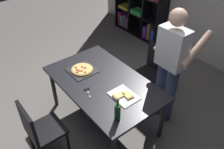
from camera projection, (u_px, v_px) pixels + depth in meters
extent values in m
plane|color=gray|center=(104.00, 119.00, 3.69)|extent=(12.00, 12.00, 0.00)
cube|color=#232328|center=(103.00, 83.00, 3.24)|extent=(1.65, 1.01, 0.04)
cylinder|color=#232328|center=(54.00, 88.00, 3.73)|extent=(0.06, 0.06, 0.71)
cylinder|color=#232328|center=(98.00, 68.00, 4.14)|extent=(0.06, 0.06, 0.71)
cylinder|color=#232328|center=(162.00, 119.00, 3.22)|extent=(0.06, 0.06, 0.71)
cube|color=black|center=(46.00, 130.00, 2.98)|extent=(0.42, 0.42, 0.04)
cube|color=black|center=(28.00, 124.00, 2.74)|extent=(0.42, 0.04, 0.45)
cylinder|color=black|center=(68.00, 143.00, 3.10)|extent=(0.04, 0.04, 0.41)
cylinder|color=black|center=(55.00, 126.00, 3.32)|extent=(0.04, 0.04, 0.41)
cylinder|color=black|center=(31.00, 139.00, 3.14)|extent=(0.04, 0.04, 0.41)
cube|color=black|center=(148.00, 75.00, 3.87)|extent=(0.42, 0.42, 0.04)
cube|color=black|center=(158.00, 58.00, 3.82)|extent=(0.42, 0.04, 0.45)
cylinder|color=black|center=(132.00, 84.00, 4.03)|extent=(0.04, 0.04, 0.41)
cylinder|color=black|center=(147.00, 96.00, 3.81)|extent=(0.04, 0.04, 0.41)
cylinder|color=black|center=(147.00, 76.00, 4.21)|extent=(0.04, 0.04, 0.41)
cylinder|color=black|center=(162.00, 86.00, 3.99)|extent=(0.04, 0.04, 0.41)
cube|color=black|center=(164.00, 3.00, 4.90)|extent=(0.03, 0.35, 1.95)
cube|color=black|center=(138.00, 33.00, 5.91)|extent=(1.40, 0.35, 0.03)
cube|color=black|center=(139.00, 14.00, 5.61)|extent=(1.34, 0.29, 0.03)
cube|color=#B21E66|center=(122.00, 17.00, 6.14)|extent=(0.07, 0.22, 0.34)
cube|color=green|center=(125.00, 20.00, 6.10)|extent=(0.09, 0.22, 0.27)
cube|color=purple|center=(127.00, 20.00, 6.03)|extent=(0.08, 0.22, 0.32)
cube|color=olive|center=(130.00, 23.00, 5.98)|extent=(0.07, 0.22, 0.26)
cube|color=purple|center=(147.00, 32.00, 5.60)|extent=(0.09, 0.22, 0.27)
cube|color=olive|center=(151.00, 31.00, 5.48)|extent=(0.08, 0.22, 0.39)
cube|color=blue|center=(155.00, 35.00, 5.43)|extent=(0.08, 0.22, 0.29)
cube|color=yellow|center=(126.00, 7.00, 5.85)|extent=(0.32, 0.25, 0.06)
cube|color=green|center=(139.00, 12.00, 5.56)|extent=(0.35, 0.25, 0.09)
cylinder|color=#38476B|center=(170.00, 96.00, 3.41)|extent=(0.14, 0.14, 0.95)
cylinder|color=#38476B|center=(160.00, 88.00, 3.54)|extent=(0.14, 0.14, 0.95)
cube|color=white|center=(173.00, 48.00, 3.02)|extent=(0.38, 0.22, 0.55)
sphere|color=#E0B293|center=(178.00, 17.00, 2.76)|extent=(0.22, 0.22, 0.22)
cylinder|color=#E0B293|center=(197.00, 49.00, 2.95)|extent=(0.09, 0.50, 0.39)
cylinder|color=#E0B293|center=(169.00, 35.00, 3.23)|extent=(0.09, 0.50, 0.39)
cube|color=#2D2D33|center=(82.00, 70.00, 3.43)|extent=(0.37, 0.37, 0.01)
cylinder|color=tan|center=(82.00, 69.00, 3.42)|extent=(0.31, 0.31, 0.02)
cylinder|color=#EACC6B|center=(82.00, 69.00, 3.41)|extent=(0.28, 0.28, 0.01)
cylinder|color=#B22819|center=(79.00, 71.00, 3.37)|extent=(0.04, 0.04, 0.00)
cylinder|color=#B22819|center=(77.00, 70.00, 3.39)|extent=(0.04, 0.04, 0.00)
cylinder|color=#B22819|center=(76.00, 67.00, 3.43)|extent=(0.04, 0.04, 0.00)
cylinder|color=#B22819|center=(81.00, 71.00, 3.36)|extent=(0.04, 0.04, 0.00)
cylinder|color=#B22819|center=(77.00, 72.00, 3.34)|extent=(0.04, 0.04, 0.00)
cylinder|color=#B22819|center=(85.00, 68.00, 3.42)|extent=(0.04, 0.04, 0.00)
cylinder|color=#B22819|center=(85.00, 72.00, 3.34)|extent=(0.04, 0.04, 0.00)
cylinder|color=#B22819|center=(82.00, 67.00, 3.44)|extent=(0.04, 0.04, 0.00)
cube|color=white|center=(124.00, 96.00, 3.00)|extent=(0.36, 0.28, 0.01)
cube|color=#EACC6B|center=(128.00, 95.00, 2.99)|extent=(0.15, 0.10, 0.02)
cube|color=tan|center=(131.00, 98.00, 2.95)|extent=(0.03, 0.09, 0.02)
cube|color=#EACC6B|center=(119.00, 96.00, 2.98)|extent=(0.10, 0.15, 0.02)
cube|color=tan|center=(115.00, 97.00, 2.96)|extent=(0.09, 0.03, 0.02)
cylinder|color=#194723|center=(117.00, 112.00, 2.63)|extent=(0.07, 0.07, 0.22)
cylinder|color=#194723|center=(118.00, 103.00, 2.54)|extent=(0.03, 0.03, 0.08)
cylinder|color=black|center=(118.00, 100.00, 2.51)|extent=(0.03, 0.03, 0.02)
cube|color=silver|center=(89.00, 95.00, 3.02)|extent=(0.12, 0.04, 0.01)
cube|color=silver|center=(89.00, 95.00, 3.02)|extent=(0.11, 0.06, 0.01)
torus|color=black|center=(88.00, 89.00, 3.11)|extent=(0.06, 0.06, 0.01)
torus|color=black|center=(85.00, 89.00, 3.10)|extent=(0.06, 0.06, 0.01)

